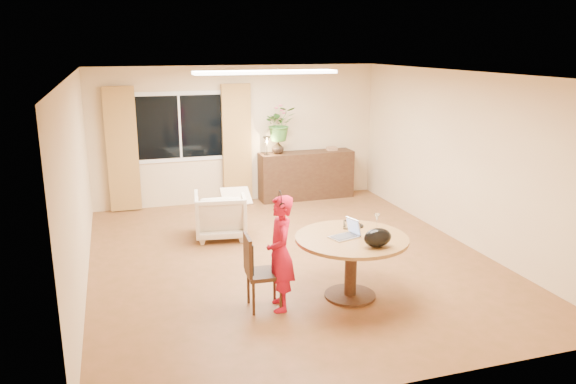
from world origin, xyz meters
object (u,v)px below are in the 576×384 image
Objects in this scene: dining_table at (351,250)px; sideboard at (306,175)px; dining_chair at (264,272)px; child at (280,253)px; armchair at (220,215)px.

dining_table is 0.72× the size of sideboard.
dining_table is 4.54m from sideboard.
child reaches higher than dining_chair.
armchair is (-1.09, 2.64, -0.24)m from dining_table.
dining_chair is 4.86m from sideboard.
dining_table is 1.00× the size of child.
dining_table is 0.90m from child.
dining_table is at bearing 120.19° from armchair.
child is at bearing 101.95° from armchair.
dining_table is at bearing 1.06° from dining_chair.
sideboard is (2.07, 1.80, 0.10)m from armchair.
dining_chair is at bearing 178.30° from dining_table.
dining_chair is at bearing -102.03° from child.
armchair is (-0.02, 2.61, -0.08)m from dining_chair.
sideboard is (2.05, 4.40, 0.02)m from dining_chair.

